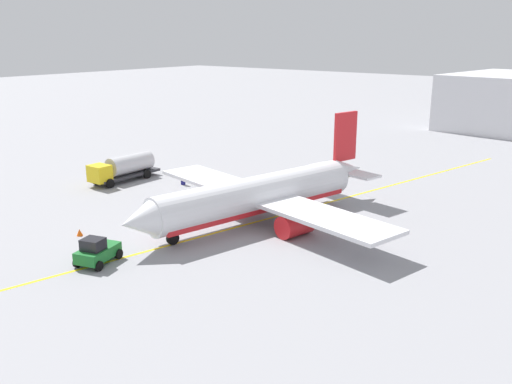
% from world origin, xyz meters
% --- Properties ---
extents(ground_plane, '(400.00, 400.00, 0.00)m').
position_xyz_m(ground_plane, '(0.00, 0.00, 0.00)').
color(ground_plane, '#939399').
extents(airplane, '(29.18, 30.22, 9.51)m').
position_xyz_m(airplane, '(-0.50, 0.11, 2.57)').
color(airplane, white).
rests_on(airplane, ground).
extents(fuel_tanker, '(9.52, 2.97, 3.15)m').
position_xyz_m(fuel_tanker, '(-2.25, -22.43, 1.71)').
color(fuel_tanker, '#2D2D33').
rests_on(fuel_tanker, ground).
extents(pushback_tug, '(4.03, 3.19, 2.20)m').
position_xyz_m(pushback_tug, '(15.65, -3.58, 1.01)').
color(pushback_tug, '#196B28').
rests_on(pushback_tug, ground).
extents(refueling_worker, '(0.47, 0.59, 1.71)m').
position_xyz_m(refueling_worker, '(-5.46, -15.45, 0.82)').
color(refueling_worker, navy).
rests_on(refueling_worker, ground).
extents(safety_cone_nose, '(0.57, 0.57, 0.63)m').
position_xyz_m(safety_cone_nose, '(12.78, -10.08, 0.31)').
color(safety_cone_nose, '#F2590F').
rests_on(safety_cone_nose, ground).
extents(distant_hangar, '(27.96, 18.88, 10.29)m').
position_xyz_m(distant_hangar, '(-73.84, 2.07, 5.14)').
color(distant_hangar, silver).
rests_on(distant_hangar, ground).
extents(taxi_line_marking, '(86.92, 18.78, 0.01)m').
position_xyz_m(taxi_line_marking, '(0.00, 0.00, 0.01)').
color(taxi_line_marking, yellow).
rests_on(taxi_line_marking, ground).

